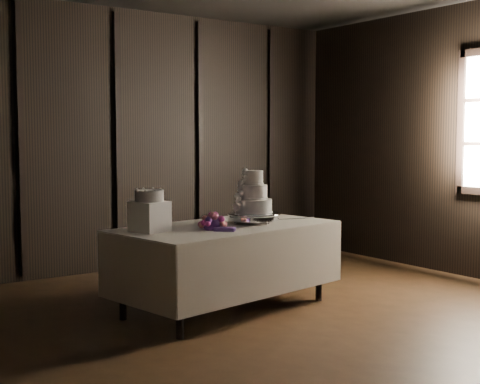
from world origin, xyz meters
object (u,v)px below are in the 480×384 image
cake_stand (254,218)px  box_pedestal (150,216)px  bouquet (212,223)px  display_table (226,264)px  wedding_cake (253,197)px  small_cake (149,196)px

cake_stand → box_pedestal: size_ratio=1.86×
bouquet → display_table: bearing=33.0°
box_pedestal → cake_stand: bearing=-3.4°
cake_stand → bouquet: size_ratio=1.28×
cake_stand → wedding_cake: 0.20m
bouquet → box_pedestal: box_pedestal is taller
small_cake → display_table: bearing=-3.8°
display_table → wedding_cake: wedding_cake is taller
bouquet → wedding_cake: bearing=14.6°
display_table → small_cake: bearing=166.3°
cake_stand → wedding_cake: wedding_cake is taller
wedding_cake → small_cake: wedding_cake is taller
display_table → wedding_cake: bearing=-16.0°
display_table → cake_stand: bearing=-12.3°
wedding_cake → small_cake: size_ratio=1.63×
cake_stand → small_cake: size_ratio=2.03×
display_table → cake_stand: cake_stand is taller
box_pedestal → small_cake: (0.00, 0.00, 0.17)m
wedding_cake → box_pedestal: size_ratio=1.50×
bouquet → small_cake: bearing=155.8°
cake_stand → bouquet: bearing=-164.5°
box_pedestal → small_cake: size_ratio=1.09×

